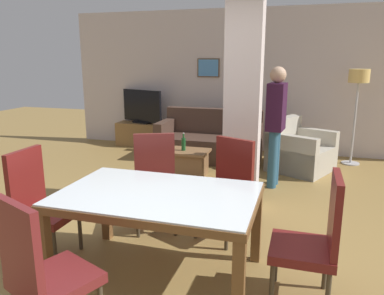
{
  "coord_description": "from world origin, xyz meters",
  "views": [
    {
      "loc": [
        1.08,
        -2.64,
        1.79
      ],
      "look_at": [
        0.0,
        0.96,
        0.89
      ],
      "focal_mm": 35.0,
      "sensor_mm": 36.0,
      "label": 1
    }
  ],
  "objects_px": {
    "sofa": "(210,142)",
    "dining_chair_far_right": "(227,186)",
    "coffee_table": "(188,162)",
    "tv_stand": "(143,134)",
    "dining_chair_near_left": "(42,270)",
    "dining_chair_head_left": "(39,202)",
    "bottle": "(184,144)",
    "standing_person": "(276,119)",
    "dining_chair_head_right": "(315,237)",
    "tv_screen": "(142,107)",
    "dining_table": "(158,209)",
    "dining_chair_far_left": "(155,179)",
    "floor_lamp": "(358,85)",
    "armchair": "(299,153)"
  },
  "relations": [
    {
      "from": "dining_table",
      "to": "tv_screen",
      "type": "xyz_separation_m",
      "value": [
        -2.09,
        4.37,
        0.22
      ]
    },
    {
      "from": "dining_chair_head_right",
      "to": "bottle",
      "type": "height_order",
      "value": "dining_chair_head_right"
    },
    {
      "from": "coffee_table",
      "to": "tv_stand",
      "type": "bearing_deg",
      "value": 132.26
    },
    {
      "from": "dining_chair_near_left",
      "to": "armchair",
      "type": "relative_size",
      "value": 0.85
    },
    {
      "from": "dining_chair_head_left",
      "to": "dining_chair_near_left",
      "type": "bearing_deg",
      "value": 39.27
    },
    {
      "from": "tv_stand",
      "to": "standing_person",
      "type": "distance_m",
      "value": 3.41
    },
    {
      "from": "dining_chair_far_right",
      "to": "dining_chair_head_left",
      "type": "relative_size",
      "value": 1.0
    },
    {
      "from": "dining_chair_far_left",
      "to": "coffee_table",
      "type": "xyz_separation_m",
      "value": [
        -0.2,
        1.83,
        -0.32
      ]
    },
    {
      "from": "dining_chair_head_left",
      "to": "sofa",
      "type": "distance_m",
      "value": 3.84
    },
    {
      "from": "dining_table",
      "to": "armchair",
      "type": "bearing_deg",
      "value": 73.28
    },
    {
      "from": "tv_stand",
      "to": "floor_lamp",
      "type": "height_order",
      "value": "floor_lamp"
    },
    {
      "from": "dining_chair_head_right",
      "to": "dining_chair_near_left",
      "type": "bearing_deg",
      "value": 120.08
    },
    {
      "from": "sofa",
      "to": "dining_chair_far_right",
      "type": "bearing_deg",
      "value": 107.34
    },
    {
      "from": "dining_chair_head_left",
      "to": "bottle",
      "type": "relative_size",
      "value": 3.62
    },
    {
      "from": "tv_stand",
      "to": "armchair",
      "type": "bearing_deg",
      "value": -15.43
    },
    {
      "from": "dining_table",
      "to": "dining_chair_near_left",
      "type": "bearing_deg",
      "value": -112.76
    },
    {
      "from": "dining_chair_near_left",
      "to": "dining_chair_far_left",
      "type": "relative_size",
      "value": 1.0
    },
    {
      "from": "coffee_table",
      "to": "armchair",
      "type": "bearing_deg",
      "value": 25.29
    },
    {
      "from": "dining_table",
      "to": "tv_stand",
      "type": "bearing_deg",
      "value": 115.55
    },
    {
      "from": "dining_chair_head_right",
      "to": "tv_stand",
      "type": "distance_m",
      "value": 5.49
    },
    {
      "from": "dining_chair_head_right",
      "to": "floor_lamp",
      "type": "distance_m",
      "value": 4.28
    },
    {
      "from": "bottle",
      "to": "sofa",
      "type": "bearing_deg",
      "value": 81.71
    },
    {
      "from": "dining_chair_head_right",
      "to": "armchair",
      "type": "distance_m",
      "value": 3.52
    },
    {
      "from": "armchair",
      "to": "standing_person",
      "type": "distance_m",
      "value": 1.19
    },
    {
      "from": "dining_table",
      "to": "dining_chair_near_left",
      "type": "relative_size",
      "value": 1.6
    },
    {
      "from": "floor_lamp",
      "to": "dining_chair_far_right",
      "type": "bearing_deg",
      "value": -115.21
    },
    {
      "from": "dining_table",
      "to": "bottle",
      "type": "height_order",
      "value": "dining_table"
    },
    {
      "from": "dining_chair_head_left",
      "to": "floor_lamp",
      "type": "relative_size",
      "value": 0.62
    },
    {
      "from": "coffee_table",
      "to": "standing_person",
      "type": "relative_size",
      "value": 0.38
    },
    {
      "from": "tv_screen",
      "to": "dining_chair_head_left",
      "type": "bearing_deg",
      "value": 121.2
    },
    {
      "from": "coffee_table",
      "to": "standing_person",
      "type": "distance_m",
      "value": 1.53
    },
    {
      "from": "dining_chair_far_right",
      "to": "bottle",
      "type": "bearing_deg",
      "value": -36.22
    },
    {
      "from": "dining_chair_near_left",
      "to": "dining_chair_head_left",
      "type": "relative_size",
      "value": 1.0
    },
    {
      "from": "dining_chair_near_left",
      "to": "dining_chair_head_right",
      "type": "relative_size",
      "value": 1.0
    },
    {
      "from": "coffee_table",
      "to": "tv_screen",
      "type": "distance_m",
      "value": 2.31
    },
    {
      "from": "dining_chair_head_left",
      "to": "tv_stand",
      "type": "relative_size",
      "value": 0.93
    },
    {
      "from": "dining_table",
      "to": "floor_lamp",
      "type": "distance_m",
      "value": 4.63
    },
    {
      "from": "dining_chair_far_left",
      "to": "standing_person",
      "type": "height_order",
      "value": "standing_person"
    },
    {
      "from": "dining_chair_near_left",
      "to": "tv_stand",
      "type": "xyz_separation_m",
      "value": [
        -1.7,
        5.31,
        -0.28
      ]
    },
    {
      "from": "sofa",
      "to": "standing_person",
      "type": "xyz_separation_m",
      "value": [
        1.23,
        -1.19,
        0.67
      ]
    },
    {
      "from": "armchair",
      "to": "bottle",
      "type": "xyz_separation_m",
      "value": [
        -1.72,
        -0.8,
        0.21
      ]
    },
    {
      "from": "dining_chair_head_left",
      "to": "dining_chair_head_right",
      "type": "relative_size",
      "value": 1.0
    },
    {
      "from": "dining_table",
      "to": "dining_chair_far_left",
      "type": "bearing_deg",
      "value": 113.57
    },
    {
      "from": "dining_chair_far_right",
      "to": "coffee_table",
      "type": "distance_m",
      "value": 2.1
    },
    {
      "from": "dining_table",
      "to": "tv_screen",
      "type": "bearing_deg",
      "value": 115.55
    },
    {
      "from": "tv_screen",
      "to": "floor_lamp",
      "type": "height_order",
      "value": "floor_lamp"
    },
    {
      "from": "standing_person",
      "to": "dining_chair_far_left",
      "type": "bearing_deg",
      "value": 152.56
    },
    {
      "from": "dining_chair_near_left",
      "to": "armchair",
      "type": "xyz_separation_m",
      "value": [
        1.45,
        4.44,
        -0.23
      ]
    },
    {
      "from": "dining_table",
      "to": "tv_stand",
      "type": "xyz_separation_m",
      "value": [
        -2.09,
        4.37,
        -0.35
      ]
    },
    {
      "from": "dining_chair_near_left",
      "to": "dining_chair_head_left",
      "type": "height_order",
      "value": "same"
    }
  ]
}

